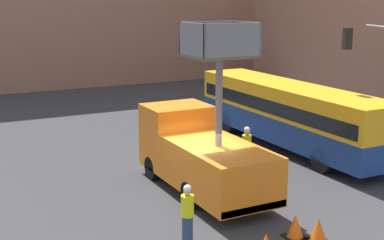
% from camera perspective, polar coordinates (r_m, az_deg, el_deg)
% --- Properties ---
extents(ground_plane, '(120.00, 120.00, 0.00)m').
position_cam_1_polar(ground_plane, '(19.46, 0.82, -8.25)').
color(ground_plane, '#333335').
extents(utility_truck, '(2.48, 6.61, 6.25)m').
position_cam_1_polar(utility_truck, '(19.62, 0.98, -3.41)').
color(utility_truck, orange).
rests_on(utility_truck, ground_plane).
extents(city_bus, '(2.46, 12.11, 3.05)m').
position_cam_1_polar(city_bus, '(25.71, 10.21, 1.00)').
color(city_bus, navy).
rests_on(city_bus, ground_plane).
extents(road_worker_near_truck, '(0.38, 0.38, 1.78)m').
position_cam_1_polar(road_worker_near_truck, '(15.78, -0.49, -9.98)').
color(road_worker_near_truck, navy).
rests_on(road_worker_near_truck, ground_plane).
extents(road_worker_directing, '(0.38, 0.38, 1.92)m').
position_cam_1_polar(road_worker_directing, '(22.01, 5.84, -3.12)').
color(road_worker_directing, navy).
rests_on(road_worker_directing, ground_plane).
extents(traffic_cone_near_truck, '(0.64, 0.64, 0.74)m').
position_cam_1_polar(traffic_cone_near_truck, '(16.58, 10.96, -11.09)').
color(traffic_cone_near_truck, black).
rests_on(traffic_cone_near_truck, ground_plane).
extents(traffic_cone_mid_road, '(0.66, 0.66, 0.76)m').
position_cam_1_polar(traffic_cone_mid_road, '(16.42, 13.32, -11.41)').
color(traffic_cone_mid_road, black).
rests_on(traffic_cone_mid_road, ground_plane).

